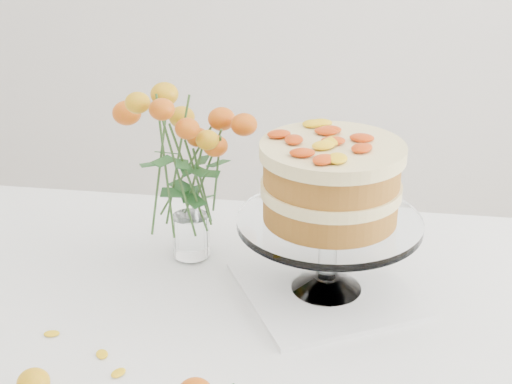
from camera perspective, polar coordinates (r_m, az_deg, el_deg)
table at (r=1.31m, az=-8.96°, el=-12.07°), size 1.43×0.93×0.76m
napkin at (r=1.30m, az=5.62°, el=-7.79°), size 0.39×0.39×0.01m
cake_stand at (r=1.21m, az=6.00°, el=0.17°), size 0.32×0.32×0.29m
rose_vase at (r=1.32m, az=-5.49°, el=2.79°), size 0.28×0.28×0.36m
loose_rose_near at (r=1.11m, az=-17.36°, el=-14.38°), size 0.08×0.05×0.04m
stray_petal_a at (r=1.23m, az=-16.03°, el=-10.85°), size 0.03×0.02×0.00m
stray_petal_b at (r=1.17m, az=-12.22°, el=-12.58°), size 0.03×0.02×0.00m
stray_petal_c at (r=1.12m, az=-10.95°, el=-14.04°), size 0.03×0.02×0.00m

